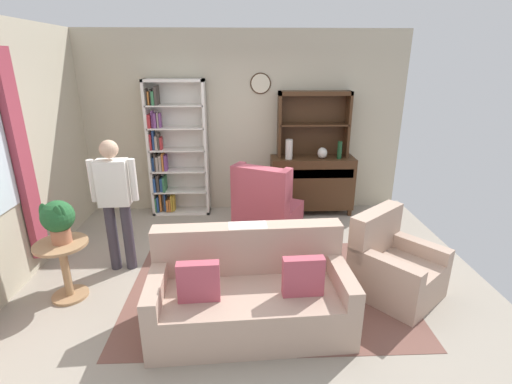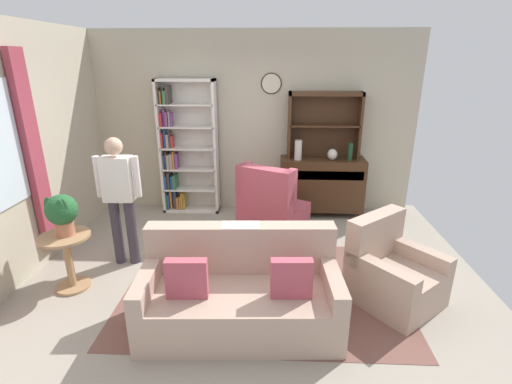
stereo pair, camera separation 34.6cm
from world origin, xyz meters
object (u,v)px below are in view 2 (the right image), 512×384
object	(u,v)px
vase_tall	(298,150)
coffee_table	(260,249)
bookshelf	(184,150)
bottle_wine	(350,152)
sideboard	(321,184)
armchair_floral	(393,275)
wingback_chair	(271,210)
couch_floral	(240,295)
vase_round	(332,154)
person_reading	(120,193)
book_stack	(262,244)
sideboard_hutch	(325,116)
potted_plant_large	(62,212)
plant_stand	(68,256)

from	to	relation	value
vase_tall	coffee_table	distance (m)	2.03
bookshelf	bottle_wine	bearing A→B (deg)	-3.90
sideboard	armchair_floral	distance (m)	2.34
wingback_chair	couch_floral	bearing A→B (deg)	-98.17
vase_tall	wingback_chair	bearing A→B (deg)	-117.77
wingback_chair	coffee_table	world-z (taller)	wingback_chair
vase_round	person_reading	xyz separation A→B (m)	(-2.68, -1.58, -0.10)
vase_round	book_stack	world-z (taller)	vase_round
sideboard_hutch	vase_tall	distance (m)	0.65
armchair_floral	potted_plant_large	world-z (taller)	potted_plant_large
sideboard_hutch	bottle_wine	size ratio (longest dim) A/B	4.11
sideboard_hutch	wingback_chair	xyz separation A→B (m)	(-0.78, -0.93, -1.18)
wingback_chair	coffee_table	distance (m)	1.09
couch_floral	vase_round	bearing A→B (deg)	65.96
bookshelf	couch_floral	bearing A→B (deg)	-68.23
bookshelf	book_stack	world-z (taller)	bookshelf
bookshelf	wingback_chair	distance (m)	1.78
vase_round	bottle_wine	xyz separation A→B (m)	(0.26, -0.02, 0.05)
book_stack	plant_stand	bearing A→B (deg)	-173.99
couch_floral	wingback_chair	distance (m)	1.92
potted_plant_large	book_stack	xyz separation A→B (m)	(2.06, 0.20, -0.43)
bottle_wine	vase_round	bearing A→B (deg)	175.05
bottle_wine	armchair_floral	xyz separation A→B (m)	(0.08, -2.19, -0.76)
sideboard	couch_floral	world-z (taller)	sideboard
bookshelf	wingback_chair	xyz separation A→B (m)	(1.39, -0.91, -0.62)
bottle_wine	plant_stand	size ratio (longest dim) A/B	0.42
bottle_wine	couch_floral	size ratio (longest dim) A/B	0.15
bookshelf	potted_plant_large	distance (m)	2.41
bookshelf	plant_stand	distance (m)	2.51
couch_floral	person_reading	world-z (taller)	person_reading
vase_tall	plant_stand	size ratio (longest dim) A/B	0.48
potted_plant_large	coffee_table	distance (m)	2.12
vase_round	couch_floral	size ratio (longest dim) A/B	0.09
vase_tall	couch_floral	xyz separation A→B (m)	(-0.66, -2.64, -0.76)
bookshelf	wingback_chair	size ratio (longest dim) A/B	1.96
sideboard_hutch	potted_plant_large	world-z (taller)	sideboard_hutch
potted_plant_large	book_stack	size ratio (longest dim) A/B	2.09
wingback_chair	person_reading	world-z (taller)	person_reading
sideboard	vase_round	size ratio (longest dim) A/B	7.65
sideboard_hutch	person_reading	world-z (taller)	sideboard_hutch
bottle_wine	plant_stand	bearing A→B (deg)	-147.50
vase_tall	armchair_floral	distance (m)	2.49
bookshelf	armchair_floral	xyz separation A→B (m)	(2.65, -2.36, -0.72)
couch_floral	potted_plant_large	world-z (taller)	potted_plant_large
armchair_floral	couch_floral	bearing A→B (deg)	-163.79
plant_stand	coffee_table	distance (m)	2.07
vase_round	coffee_table	world-z (taller)	vase_round
bookshelf	bottle_wine	distance (m)	2.57
vase_round	wingback_chair	bearing A→B (deg)	-140.27
bottle_wine	wingback_chair	distance (m)	1.54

